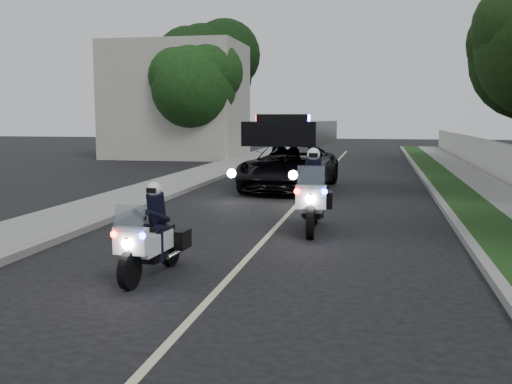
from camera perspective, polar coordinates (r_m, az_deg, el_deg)
ground at (r=10.39m, az=-1.56°, el=-7.09°), size 120.00×120.00×0.00m
curb_right at (r=20.04m, az=16.61°, el=-0.23°), size 0.20×60.00×0.15m
grass_verge at (r=20.12m, az=18.59°, el=-0.27°), size 1.20×60.00×0.16m
sidewalk_right at (r=20.32m, az=22.23°, el=-0.36°), size 1.40×60.00×0.16m
curb_left at (r=20.96m, az=-6.32°, el=0.34°), size 0.20×60.00×0.15m
sidewalk_left at (r=21.32m, az=-9.14°, el=0.41°), size 2.00×60.00×0.16m
building_far at (r=37.86m, az=-7.52°, el=8.56°), size 8.00×6.00×7.00m
lane_marking at (r=20.10m, az=4.88°, el=-0.14°), size 0.12×50.00×0.01m
police_moto_left at (r=9.94m, az=-9.78°, el=-7.86°), size 0.76×1.84×1.53m
police_moto_right at (r=13.64m, az=5.37°, el=-3.66°), size 0.90×2.24×1.87m
police_suv at (r=21.24m, az=3.22°, el=0.26°), size 3.17×6.01×2.82m
bicycle at (r=33.00m, az=1.96°, el=2.75°), size 0.73×1.81×0.93m
cyclist at (r=33.00m, az=1.96°, el=2.75°), size 0.63×0.46×1.65m
tree_left_near at (r=35.28m, az=-5.85°, el=3.00°), size 5.10×5.10×8.18m
tree_left_far at (r=41.81m, az=-4.74°, el=3.66°), size 7.49×7.49×10.80m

